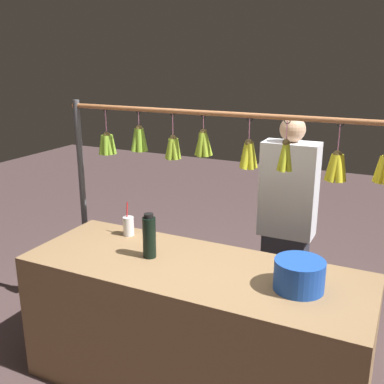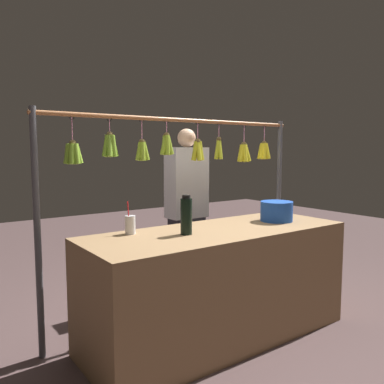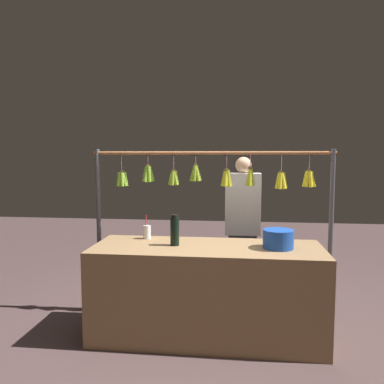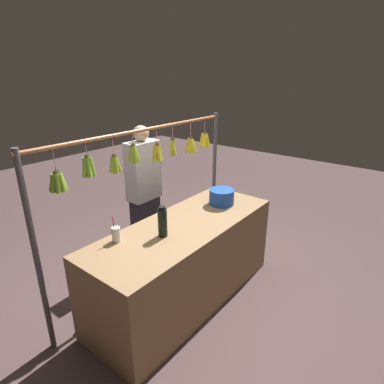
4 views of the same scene
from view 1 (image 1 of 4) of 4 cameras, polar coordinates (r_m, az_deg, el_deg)
name	(u,v)px [view 1 (image 1 of 4)]	position (r m, az deg, el deg)	size (l,w,h in m)	color
market_counter	(193,328)	(2.83, 0.10, -16.61)	(1.99, 0.73, 0.81)	olive
display_rack	(225,176)	(2.88, 4.13, 2.02)	(2.35, 0.13, 1.66)	#4C4C51
water_bottle	(149,237)	(2.70, -5.36, -5.56)	(0.08, 0.08, 0.27)	black
blue_bucket	(299,275)	(2.42, 13.24, -10.05)	(0.26, 0.26, 0.16)	#1C49AF
drink_cup	(128,226)	(3.07, -7.94, -4.22)	(0.07, 0.07, 0.23)	silver
vendor_person	(286,230)	(3.29, 11.70, -4.69)	(0.38, 0.20, 1.58)	#2D2D38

